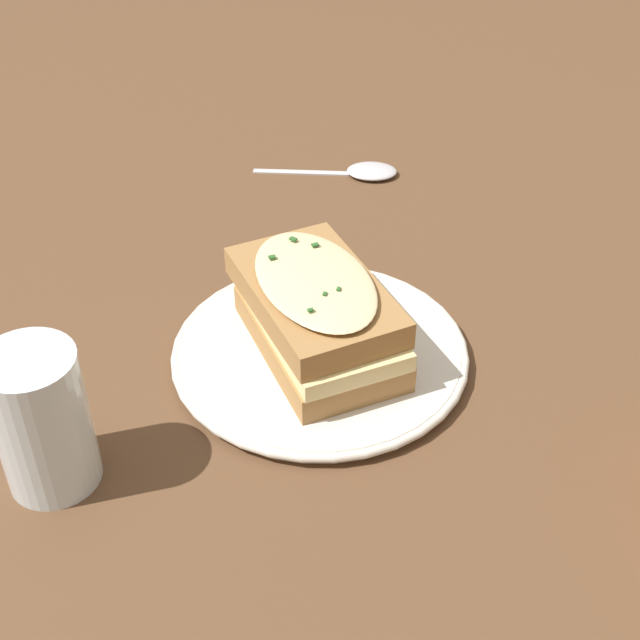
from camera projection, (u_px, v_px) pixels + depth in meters
ground_plane at (284, 362)px, 0.74m from camera, size 2.40×2.40×0.00m
dinner_plate at (320, 353)px, 0.73m from camera, size 0.24×0.24×0.01m
sandwich at (318, 313)px, 0.71m from camera, size 0.19×0.17×0.07m
water_glass at (42, 421)px, 0.60m from camera, size 0.07×0.07×0.11m
spoon at (363, 171)px, 0.98m from camera, size 0.15×0.09×0.01m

